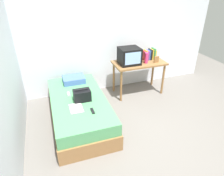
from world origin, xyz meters
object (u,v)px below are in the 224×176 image
pillow (74,79)px  magazine (76,108)px  water_bottle (146,58)px  handbag (82,95)px  bed (79,110)px  remote_dark (93,111)px  picture_frame (157,59)px  remote_silver (69,94)px  tv (129,56)px  book_row (149,55)px  desk (139,66)px

pillow → magazine: (-0.13, -1.00, -0.05)m
water_bottle → magazine: bearing=-153.6°
handbag → bed: bearing=123.3°
remote_dark → handbag: bearing=102.3°
picture_frame → handbag: 1.92m
magazine → remote_dark: remote_dark is taller
remote_silver → bed: bearing=-52.4°
pillow → bed: bearing=-93.3°
picture_frame → pillow: 1.86m
bed → tv: bearing=26.2°
tv → remote_silver: 1.54m
water_bottle → book_row: bearing=48.3°
picture_frame → remote_silver: size_ratio=1.00×
water_bottle → picture_frame: bearing=-10.0°
bed → handbag: handbag is taller
book_row → picture_frame: bearing=-76.6°
book_row → magazine: size_ratio=1.04×
tv → picture_frame: (0.61, -0.12, -0.11)m
magazine → remote_dark: (0.24, -0.18, 0.01)m
desk → book_row: book_row is taller
remote_silver → book_row: bearing=15.8°
desk → handbag: size_ratio=3.87×
magazine → remote_silver: bearing=96.1°
bed → book_row: book_row is taller
water_bottle → book_row: 0.27m
bed → remote_dark: 0.58m
desk → picture_frame: (0.35, -0.14, 0.17)m
desk → magazine: desk is taller
pillow → remote_silver: pillow is taller
water_bottle → handbag: size_ratio=0.80×
bed → water_bottle: water_bottle is taller
pillow → remote_dark: 1.18m
desk → tv: bearing=-175.1°
picture_frame → remote_silver: picture_frame is taller
book_row → remote_dark: book_row is taller
bed → picture_frame: picture_frame is taller
bed → remote_silver: 0.35m
bed → remote_silver: (-0.14, 0.19, 0.26)m
picture_frame → remote_silver: 2.07m
book_row → remote_dark: (-1.67, -1.23, -0.37)m
water_bottle → remote_dark: (-1.49, -1.04, -0.38)m
desk → tv: (-0.26, -0.02, 0.28)m
tv → pillow: tv is taller
water_bottle → remote_dark: size_ratio=1.53×
desk → remote_dark: (-1.37, -1.14, -0.16)m
bed → handbag: size_ratio=6.67×
desk → book_row: bearing=18.2°
picture_frame → handbag: bearing=-161.8°
book_row → picture_frame: size_ratio=2.09×
tv → remote_silver: tv is taller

